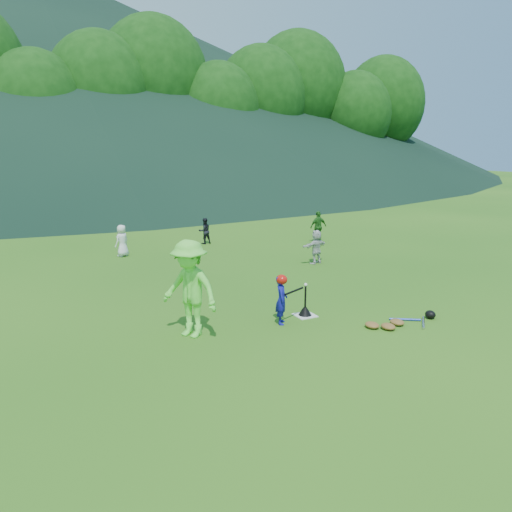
{
  "coord_description": "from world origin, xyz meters",
  "views": [
    {
      "loc": [
        -5.84,
        -9.16,
        3.81
      ],
      "look_at": [
        0.0,
        2.5,
        0.9
      ],
      "focal_mm": 35.0,
      "sensor_mm": 36.0,
      "label": 1
    }
  ],
  "objects_px": {
    "home_plate": "(305,315)",
    "batting_tee": "(305,310)",
    "fielder_c": "(318,227)",
    "fielder_b": "(205,231)",
    "fielder_a": "(122,241)",
    "fielder_d": "(316,247)",
    "equipment_pile": "(397,322)",
    "adult_coach": "(190,289)",
    "batter_child": "(281,300)"
  },
  "relations": [
    {
      "from": "fielder_a",
      "to": "fielder_c",
      "type": "height_order",
      "value": "fielder_c"
    },
    {
      "from": "fielder_c",
      "to": "fielder_d",
      "type": "relative_size",
      "value": 1.11
    },
    {
      "from": "batter_child",
      "to": "fielder_a",
      "type": "distance_m",
      "value": 8.51
    },
    {
      "from": "fielder_c",
      "to": "batting_tee",
      "type": "distance_m",
      "value": 8.97
    },
    {
      "from": "adult_coach",
      "to": "fielder_d",
      "type": "height_order",
      "value": "adult_coach"
    },
    {
      "from": "home_plate",
      "to": "equipment_pile",
      "type": "distance_m",
      "value": 2.04
    },
    {
      "from": "fielder_a",
      "to": "batting_tee",
      "type": "bearing_deg",
      "value": 74.07
    },
    {
      "from": "batting_tee",
      "to": "fielder_d",
      "type": "bearing_deg",
      "value": 54.03
    },
    {
      "from": "batter_child",
      "to": "batting_tee",
      "type": "xyz_separation_m",
      "value": [
        0.73,
        0.19,
        -0.41
      ]
    },
    {
      "from": "home_plate",
      "to": "fielder_d",
      "type": "xyz_separation_m",
      "value": [
        3.07,
        4.23,
        0.55
      ]
    },
    {
      "from": "batter_child",
      "to": "adult_coach",
      "type": "relative_size",
      "value": 0.54
    },
    {
      "from": "adult_coach",
      "to": "fielder_d",
      "type": "bearing_deg",
      "value": 93.32
    },
    {
      "from": "fielder_b",
      "to": "fielder_d",
      "type": "relative_size",
      "value": 0.91
    },
    {
      "from": "fielder_c",
      "to": "fielder_a",
      "type": "bearing_deg",
      "value": -6.9
    },
    {
      "from": "batting_tee",
      "to": "home_plate",
      "type": "bearing_deg",
      "value": 0.0
    },
    {
      "from": "home_plate",
      "to": "batter_child",
      "type": "bearing_deg",
      "value": -165.41
    },
    {
      "from": "fielder_b",
      "to": "fielder_d",
      "type": "xyz_separation_m",
      "value": [
        2.07,
        -4.77,
        0.05
      ]
    },
    {
      "from": "fielder_a",
      "to": "fielder_c",
      "type": "relative_size",
      "value": 0.89
    },
    {
      "from": "batter_child",
      "to": "batting_tee",
      "type": "distance_m",
      "value": 0.86
    },
    {
      "from": "fielder_c",
      "to": "fielder_d",
      "type": "bearing_deg",
      "value": 54.98
    },
    {
      "from": "adult_coach",
      "to": "fielder_c",
      "type": "relative_size",
      "value": 1.6
    },
    {
      "from": "home_plate",
      "to": "fielder_b",
      "type": "distance_m",
      "value": 9.06
    },
    {
      "from": "fielder_c",
      "to": "fielder_b",
      "type": "bearing_deg",
      "value": -22.42
    },
    {
      "from": "fielder_b",
      "to": "equipment_pile",
      "type": "distance_m",
      "value": 10.42
    },
    {
      "from": "home_plate",
      "to": "fielder_a",
      "type": "xyz_separation_m",
      "value": [
        -2.38,
        8.16,
        0.55
      ]
    },
    {
      "from": "batter_child",
      "to": "fielder_a",
      "type": "height_order",
      "value": "fielder_a"
    },
    {
      "from": "fielder_a",
      "to": "fielder_b",
      "type": "height_order",
      "value": "fielder_a"
    },
    {
      "from": "batting_tee",
      "to": "fielder_b",
      "type": "bearing_deg",
      "value": 83.69
    },
    {
      "from": "batter_child",
      "to": "fielder_b",
      "type": "xyz_separation_m",
      "value": [
        1.72,
        9.18,
        -0.03
      ]
    },
    {
      "from": "adult_coach",
      "to": "equipment_pile",
      "type": "relative_size",
      "value": 1.11
    },
    {
      "from": "adult_coach",
      "to": "fielder_a",
      "type": "distance_m",
      "value": 8.16
    },
    {
      "from": "home_plate",
      "to": "fielder_b",
      "type": "relative_size",
      "value": 0.44
    },
    {
      "from": "adult_coach",
      "to": "batting_tee",
      "type": "distance_m",
      "value": 2.86
    },
    {
      "from": "fielder_d",
      "to": "equipment_pile",
      "type": "xyz_separation_m",
      "value": [
        -1.6,
        -5.64,
        -0.49
      ]
    },
    {
      "from": "home_plate",
      "to": "equipment_pile",
      "type": "bearing_deg",
      "value": -43.82
    },
    {
      "from": "home_plate",
      "to": "fielder_a",
      "type": "relative_size",
      "value": 0.4
    },
    {
      "from": "adult_coach",
      "to": "fielder_d",
      "type": "distance_m",
      "value": 7.18
    },
    {
      "from": "fielder_a",
      "to": "fielder_b",
      "type": "relative_size",
      "value": 1.09
    },
    {
      "from": "fielder_b",
      "to": "fielder_c",
      "type": "relative_size",
      "value": 0.82
    },
    {
      "from": "equipment_pile",
      "to": "batter_child",
      "type": "bearing_deg",
      "value": 151.0
    },
    {
      "from": "home_plate",
      "to": "adult_coach",
      "type": "relative_size",
      "value": 0.23
    },
    {
      "from": "fielder_a",
      "to": "equipment_pile",
      "type": "bearing_deg",
      "value": 79.72
    },
    {
      "from": "batter_child",
      "to": "batting_tee",
      "type": "relative_size",
      "value": 1.58
    },
    {
      "from": "batter_child",
      "to": "fielder_c",
      "type": "distance_m",
      "value": 9.55
    },
    {
      "from": "adult_coach",
      "to": "fielder_b",
      "type": "bearing_deg",
      "value": 124.79
    },
    {
      "from": "home_plate",
      "to": "fielder_d",
      "type": "distance_m",
      "value": 5.25
    },
    {
      "from": "adult_coach",
      "to": "home_plate",
      "type": "bearing_deg",
      "value": 57.02
    },
    {
      "from": "fielder_a",
      "to": "fielder_c",
      "type": "xyz_separation_m",
      "value": [
        7.57,
        -0.86,
        0.07
      ]
    },
    {
      "from": "home_plate",
      "to": "batting_tee",
      "type": "height_order",
      "value": "batting_tee"
    },
    {
      "from": "fielder_d",
      "to": "equipment_pile",
      "type": "bearing_deg",
      "value": 59.6
    }
  ]
}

